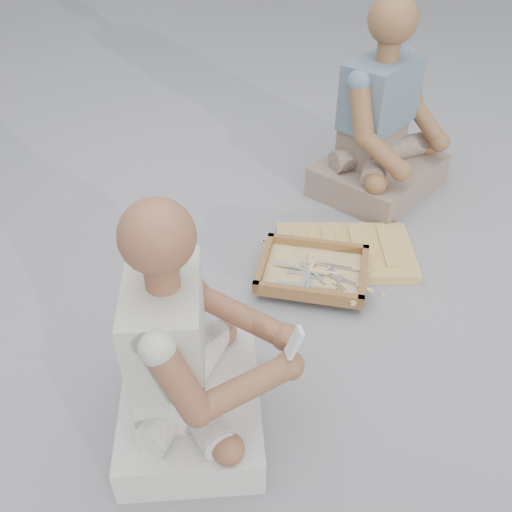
{
  "coord_description": "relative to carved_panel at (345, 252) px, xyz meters",
  "views": [
    {
      "loc": [
        -0.22,
        -1.39,
        1.56
      ],
      "look_at": [
        -0.08,
        0.2,
        0.3
      ],
      "focal_mm": 40.0,
      "sensor_mm": 36.0,
      "label": 1
    }
  ],
  "objects": [
    {
      "name": "ground",
      "position": [
        -0.34,
        -0.54,
        -0.02
      ],
      "size": [
        60.0,
        60.0,
        0.0
      ],
      "primitive_type": "plane",
      "color": "gray",
      "rests_on": "ground"
    },
    {
      "name": "carved_panel",
      "position": [
        0.0,
        0.0,
        0.0
      ],
      "size": [
        0.63,
        0.45,
        0.04
      ],
      "primitive_type": "cube",
      "rotation": [
        0.0,
        0.0,
        -0.09
      ],
      "color": "#B08644",
      "rests_on": "ground"
    },
    {
      "name": "tool_tray",
      "position": [
        -0.17,
        -0.16,
        0.04
      ],
      "size": [
        0.52,
        0.46,
        0.06
      ],
      "rotation": [
        0.0,
        0.0,
        -0.29
      ],
      "color": "brown",
      "rests_on": "carved_panel"
    },
    {
      "name": "chisel_0",
      "position": [
        -0.11,
        -0.25,
        0.04
      ],
      "size": [
        0.2,
        0.13,
        0.02
      ],
      "rotation": [
        0.0,
        0.0,
        -0.52
      ],
      "color": "white",
      "rests_on": "tool_tray"
    },
    {
      "name": "chisel_1",
      "position": [
        0.0,
        -0.18,
        0.05
      ],
      "size": [
        0.21,
        0.09,
        0.02
      ],
      "rotation": [
        0.0,
        0.0,
        -0.34
      ],
      "color": "white",
      "rests_on": "tool_tray"
    },
    {
      "name": "chisel_2",
      "position": [
        -0.13,
        -0.25,
        0.05
      ],
      "size": [
        0.13,
        0.2,
        0.02
      ],
      "rotation": [
        0.0,
        0.0,
        -1.05
      ],
      "color": "white",
      "rests_on": "tool_tray"
    },
    {
      "name": "chisel_3",
      "position": [
        -0.12,
        -0.19,
        0.05
      ],
      "size": [
        0.22,
        0.05,
        0.02
      ],
      "rotation": [
        0.0,
        0.0,
        -0.16
      ],
      "color": "white",
      "rests_on": "tool_tray"
    },
    {
      "name": "chisel_4",
      "position": [
        -0.07,
        -0.33,
        0.05
      ],
      "size": [
        0.08,
        0.22,
        0.02
      ],
      "rotation": [
        0.0,
        0.0,
        -1.29
      ],
      "color": "white",
      "rests_on": "tool_tray"
    },
    {
      "name": "chisel_5",
      "position": [
        -0.17,
        -0.27,
        0.05
      ],
      "size": [
        0.22,
        0.08,
        0.02
      ],
      "rotation": [
        0.0,
        0.0,
        -0.28
      ],
      "color": "white",
      "rests_on": "tool_tray"
    },
    {
      "name": "chisel_6",
      "position": [
        -0.18,
        -0.16,
        0.05
      ],
      "size": [
        0.11,
        0.21,
        0.02
      ],
      "rotation": [
        0.0,
        0.0,
        1.12
      ],
      "color": "white",
      "rests_on": "tool_tray"
    },
    {
      "name": "chisel_7",
      "position": [
        -0.18,
        -0.13,
        0.05
      ],
      "size": [
        0.06,
        0.22,
        0.02
      ],
      "rotation": [
        0.0,
        0.0,
        1.35
      ],
      "color": "white",
      "rests_on": "tool_tray"
    },
    {
      "name": "chisel_8",
      "position": [
        -0.06,
        -0.28,
        0.04
      ],
      "size": [
        0.08,
        0.22,
        0.02
      ],
      "rotation": [
        0.0,
        0.0,
        -1.28
      ],
      "color": "white",
      "rests_on": "tool_tray"
    },
    {
      "name": "chisel_9",
      "position": [
        -0.0,
        -0.28,
        0.05
      ],
      "size": [
        0.18,
        0.16,
        0.02
      ],
      "rotation": [
        0.0,
        0.0,
        -0.72
      ],
      "color": "white",
      "rests_on": "tool_tray"
    },
    {
      "name": "chisel_10",
      "position": [
        -0.18,
        -0.18,
        0.05
      ],
      "size": [
        0.21,
        0.1,
        0.02
      ],
      "rotation": [
        0.0,
        0.0,
        -0.38
      ],
      "color": "white",
      "rests_on": "tool_tray"
    },
    {
      "name": "wood_chip_0",
      "position": [
        0.02,
        -0.11,
        -0.02
      ],
      "size": [
        0.02,
        0.02,
        0.0
      ],
      "primitive_type": "cube",
      "rotation": [
        0.0,
        0.0,
        0.98
      ],
      "color": "#D3BC7C",
      "rests_on": "ground"
    },
    {
      "name": "wood_chip_1",
      "position": [
        -0.35,
        0.13,
        -0.02
      ],
      "size": [
        0.02,
        0.02,
        0.0
      ],
      "primitive_type": "cube",
      "rotation": [
        0.0,
        0.0,
        0.64
      ],
      "color": "#D3BC7C",
      "rests_on": "ground"
    },
    {
      "name": "wood_chip_2",
      "position": [
        -0.04,
        0.04,
        -0.02
      ],
      "size": [
        0.02,
        0.02,
        0.0
      ],
      "primitive_type": "cube",
      "rotation": [
        0.0,
        0.0,
        2.11
      ],
      "color": "#D3BC7C",
      "rests_on": "ground"
    },
    {
      "name": "wood_chip_3",
      "position": [
        0.04,
        0.14,
        -0.02
      ],
      "size": [
        0.02,
        0.02,
        0.0
      ],
      "primitive_type": "cube",
      "rotation": [
        0.0,
        0.0,
        0.68
      ],
      "color": "#D3BC7C",
      "rests_on": "ground"
    },
    {
      "name": "wood_chip_4",
      "position": [
        -0.02,
        0.01,
        -0.02
      ],
      "size": [
        0.02,
        0.02,
        0.0
      ],
      "primitive_type": "cube",
      "rotation": [
        0.0,
        0.0,
        0.14
      ],
      "color": "#D3BC7C",
      "rests_on": "ground"
    },
    {
      "name": "wood_chip_5",
      "position": [
        0.1,
        -0.27,
        -0.02
      ],
      "size": [
        0.02,
        0.02,
        0.0
      ],
      "primitive_type": "cube",
      "rotation": [
        0.0,
        0.0,
        0.85
      ],
      "color": "#D3BC7C",
      "rests_on": "ground"
    },
    {
      "name": "wood_chip_6",
      "position": [
        -0.45,
        -0.38,
        -0.02
      ],
      "size": [
        0.02,
        0.02,
        0.0
      ],
      "primitive_type": "cube",
      "rotation": [
        0.0,
        0.0,
        2.21
      ],
      "color": "#D3BC7C",
      "rests_on": "ground"
    },
    {
      "name": "wood_chip_7",
      "position": [
        -0.34,
        0.14,
        -0.02
      ],
      "size": [
        0.02,
        0.02,
        0.0
      ],
      "primitive_type": "cube",
      "rotation": [
        0.0,
        0.0,
        2.05
      ],
      "color": "#D3BC7C",
      "rests_on": "ground"
    },
    {
      "name": "craftsman",
      "position": [
        -0.67,
        -0.81,
        0.27
      ],
      "size": [
        0.56,
        0.54,
        0.84
      ],
      "rotation": [
        0.0,
        0.0,
        -1.58
      ],
      "color": "silver",
      "rests_on": "ground"
    },
    {
      "name": "companion",
      "position": [
        0.27,
        0.56,
        0.3
      ],
      "size": [
        0.77,
        0.77,
        0.95
      ],
      "rotation": [
        0.0,
        0.0,
        3.91
      ],
      "color": "gray",
      "rests_on": "ground"
    },
    {
      "name": "mobile_phone",
      "position": [
        -0.36,
        -0.87,
        0.38
      ],
      "size": [
        0.05,
        0.05,
        0.1
      ],
      "rotation": [
        -0.35,
        0.0,
        -1.44
      ],
      "color": "silver",
      "rests_on": "craftsman"
    }
  ]
}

